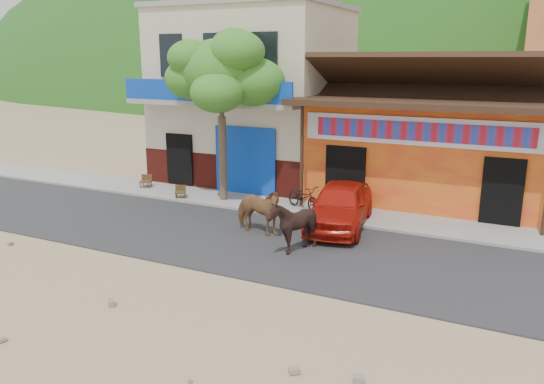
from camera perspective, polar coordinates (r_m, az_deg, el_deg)
The scene contains 13 objects.
ground at distance 12.49m, azimuth -0.74°, elevation -9.96°, with size 120.00×120.00×0.00m, color #9E825B.
road at distance 14.59m, azimuth 3.69°, elevation -6.24°, with size 60.00×5.00×0.04m, color #28282B.
sidewalk at distance 17.70m, azimuth 8.01°, elevation -2.50°, with size 60.00×2.00×0.12m, color gray.
dance_club at distance 20.68m, azimuth 16.96°, elevation 4.39°, with size 8.00×6.00×3.60m, color orange.
cafe_building at distance 22.85m, azimuth -1.86°, elevation 10.18°, with size 7.00×6.00×7.00m, color beige.
hillside at distance 80.63m, azimuth 23.41°, elevation 18.04°, with size 100.00×40.00×24.00m, color #194C14.
tree at distance 18.80m, azimuth -5.42°, elevation 8.08°, with size 3.00×3.00×6.00m, color #2D721E, non-canonical shape.
cow_tan at distance 15.61m, azimuth -1.55°, elevation -1.98°, with size 0.77×1.69×1.43m, color brown.
cow_dark at distance 14.14m, azimuth 2.27°, elevation -3.63°, with size 1.19×1.34×1.48m, color black.
red_car at distance 16.37m, azimuth 7.32°, elevation -1.40°, with size 1.65×4.09×1.39m, color red.
scooter at distance 17.97m, azimuth 3.41°, elevation -0.55°, with size 0.55×1.59×0.83m, color black.
cafe_chair_left at distance 21.59m, azimuth -13.47°, elevation 1.69°, with size 0.42×0.42×0.90m, color #492318, non-canonical shape.
cafe_chair_right at distance 19.68m, azimuth -9.85°, elevation 0.56°, with size 0.39×0.39×0.83m, color #482D18, non-canonical shape.
Camera 1 is at (5.12, -10.17, 5.12)m, focal length 35.00 mm.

